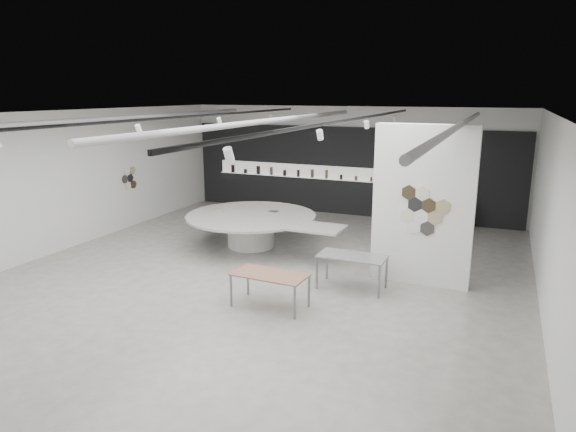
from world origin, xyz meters
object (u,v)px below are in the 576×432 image
at_px(kitchen_counter, 445,213).
at_px(sample_table_wood, 270,276).
at_px(partition_column, 423,206).
at_px(sample_table_stone, 352,258).
at_px(display_island, 253,226).

bearing_deg(kitchen_counter, sample_table_wood, -102.31).
height_order(partition_column, kitchen_counter, partition_column).
distance_m(sample_table_stone, kitchen_counter, 6.61).
distance_m(display_island, sample_table_wood, 4.24).
distance_m(partition_column, kitchen_counter, 5.69).
distance_m(partition_column, display_island, 5.02).
distance_m(partition_column, sample_table_stone, 1.97).
bearing_deg(display_island, partition_column, -11.35).
relative_size(display_island, kitchen_counter, 2.91).
bearing_deg(partition_column, kitchen_counter, 90.40).
height_order(sample_table_wood, kitchen_counter, kitchen_counter).
relative_size(partition_column, display_island, 0.77).
distance_m(partition_column, sample_table_wood, 3.82).
relative_size(partition_column, kitchen_counter, 2.23).
height_order(partition_column, display_island, partition_column).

